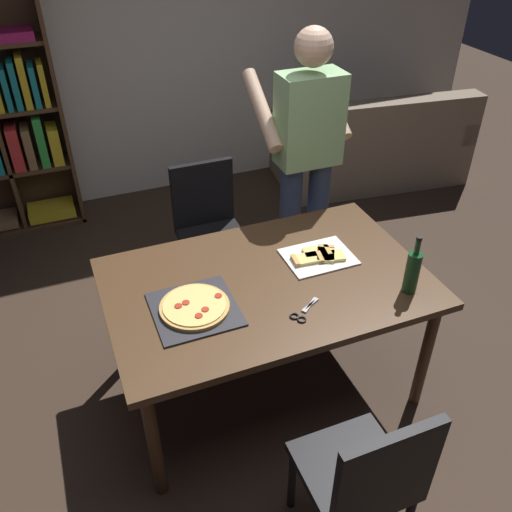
% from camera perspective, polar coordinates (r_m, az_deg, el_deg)
% --- Properties ---
extents(ground_plane, '(12.00, 12.00, 0.00)m').
position_cam_1_polar(ground_plane, '(3.24, 1.01, -13.05)').
color(ground_plane, '#38281E').
extents(back_wall, '(6.40, 0.10, 2.80)m').
position_cam_1_polar(back_wall, '(4.75, -11.98, 22.41)').
color(back_wall, silver).
rests_on(back_wall, ground_plane).
extents(dining_table, '(1.60, 1.03, 0.75)m').
position_cam_1_polar(dining_table, '(2.77, 1.16, -3.71)').
color(dining_table, '#4C331E').
rests_on(dining_table, ground_plane).
extents(chair_near_camera, '(0.42, 0.42, 0.90)m').
position_cam_1_polar(chair_near_camera, '(2.31, 11.52, -21.77)').
color(chair_near_camera, black).
rests_on(chair_near_camera, ground_plane).
extents(chair_far_side, '(0.42, 0.42, 0.90)m').
position_cam_1_polar(chair_far_side, '(3.63, -5.01, 3.57)').
color(chair_far_side, black).
rests_on(chair_far_side, ground_plane).
extents(couch, '(1.79, 1.05, 0.85)m').
position_cam_1_polar(couch, '(5.26, 11.99, 10.98)').
color(couch, gray).
rests_on(couch, ground_plane).
extents(person_serving_pizza, '(0.55, 0.54, 1.75)m').
position_cam_1_polar(person_serving_pizza, '(3.41, 5.30, 10.64)').
color(person_serving_pizza, '#38476B').
rests_on(person_serving_pizza, ground_plane).
extents(pepperoni_pizza_on_tray, '(0.39, 0.39, 0.04)m').
position_cam_1_polar(pepperoni_pizza_on_tray, '(2.55, -6.47, -5.41)').
color(pepperoni_pizza_on_tray, '#2D2D33').
rests_on(pepperoni_pizza_on_tray, dining_table).
extents(pizza_slices_on_towel, '(0.36, 0.28, 0.03)m').
position_cam_1_polar(pizza_slices_on_towel, '(2.89, 6.64, 0.01)').
color(pizza_slices_on_towel, white).
rests_on(pizza_slices_on_towel, dining_table).
extents(wine_bottle, '(0.07, 0.07, 0.32)m').
position_cam_1_polar(wine_bottle, '(2.69, 16.13, -1.54)').
color(wine_bottle, '#194723').
rests_on(wine_bottle, dining_table).
extents(kitchen_scissors, '(0.19, 0.15, 0.01)m').
position_cam_1_polar(kitchen_scissors, '(2.53, 4.90, -6.00)').
color(kitchen_scissors, silver).
rests_on(kitchen_scissors, dining_table).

